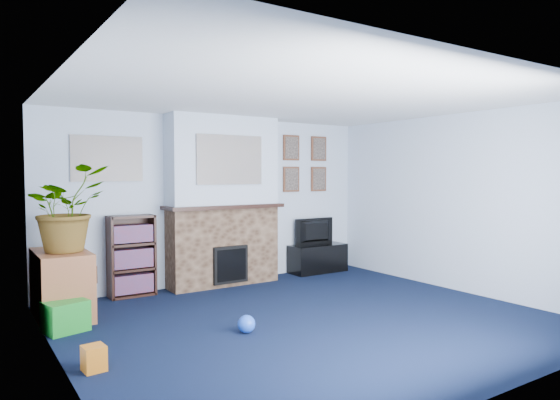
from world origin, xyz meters
TOP-DOWN VIEW (x-y plane):
  - floor at (0.00, 0.00)m, footprint 5.00×4.50m
  - ceiling at (0.00, 0.00)m, footprint 5.00×4.50m
  - wall_back at (0.00, 2.25)m, footprint 5.00×0.04m
  - wall_front at (0.00, -2.25)m, footprint 5.00×0.04m
  - wall_left at (-2.50, 0.00)m, footprint 0.04×4.50m
  - wall_right at (2.50, 0.00)m, footprint 0.04×4.50m
  - chimney_breast at (0.00, 2.05)m, footprint 1.72×0.50m
  - collage_main at (0.00, 1.84)m, footprint 1.00×0.03m
  - collage_left at (-1.55, 2.23)m, footprint 0.90×0.03m
  - portrait_tl at (1.30, 2.23)m, footprint 0.30×0.03m
  - portrait_tr at (1.85, 2.23)m, footprint 0.30×0.03m
  - portrait_bl at (1.30, 2.23)m, footprint 0.30×0.03m
  - portrait_br at (1.85, 2.23)m, footprint 0.30×0.03m
  - tv_stand at (1.68, 2.03)m, footprint 0.94×0.40m
  - television at (1.68, 2.05)m, footprint 0.73×0.10m
  - bookshelf at (-1.30, 2.11)m, footprint 0.58×0.28m
  - sideboard at (-2.24, 1.55)m, footprint 0.53×0.95m
  - potted_plant at (-2.19, 1.50)m, footprint 1.10×1.05m
  - mantel_clock at (-0.08, 2.00)m, footprint 0.10×0.06m
  - mantel_candle at (0.33, 2.00)m, footprint 0.05×0.05m
  - mantel_teddy at (-0.50, 2.00)m, footprint 0.14×0.14m
  - mantel_can at (0.70, 2.00)m, footprint 0.06×0.06m
  - green_crate at (-2.30, 1.00)m, footprint 0.45×0.40m
  - toy_ball at (-0.80, -0.04)m, footprint 0.18×0.18m
  - toy_block at (-2.30, -0.20)m, footprint 0.18×0.18m
  - toy_tube at (-2.22, 1.18)m, footprint 0.31×0.14m

SIDE VIEW (x-z plane):
  - floor at x=0.00m, z-range -0.01..0.01m
  - toy_tube at x=-2.22m, z-range -0.02..0.16m
  - toy_ball at x=-0.80m, z-range 0.00..0.18m
  - toy_block at x=-2.30m, z-range 0.01..0.21m
  - green_crate at x=-2.30m, z-range -0.02..0.30m
  - tv_stand at x=1.68m, z-range 0.00..0.45m
  - sideboard at x=-2.24m, z-range -0.02..0.72m
  - bookshelf at x=-1.30m, z-range -0.02..1.03m
  - television at x=1.68m, z-range 0.45..0.87m
  - chimney_breast at x=0.00m, z-range -0.02..2.38m
  - wall_back at x=0.00m, z-range 0.00..2.40m
  - wall_front at x=0.00m, z-range 0.00..2.40m
  - wall_left at x=-2.50m, z-range 0.00..2.40m
  - wall_right at x=2.50m, z-range 0.00..2.40m
  - mantel_can at x=0.70m, z-range 1.15..1.27m
  - potted_plant at x=-2.19m, z-range 0.74..1.69m
  - mantel_teddy at x=-0.50m, z-range 1.14..1.29m
  - mantel_clock at x=-0.08m, z-range 1.15..1.29m
  - mantel_candle at x=0.33m, z-range 1.15..1.31m
  - portrait_bl at x=1.30m, z-range 1.30..1.70m
  - portrait_br at x=1.85m, z-range 1.30..1.70m
  - collage_left at x=-1.55m, z-range 1.49..2.07m
  - collage_main at x=0.00m, z-range 1.44..2.12m
  - portrait_tl at x=1.30m, z-range 1.80..2.20m
  - portrait_tr at x=1.85m, z-range 1.80..2.20m
  - ceiling at x=0.00m, z-range 2.40..2.40m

